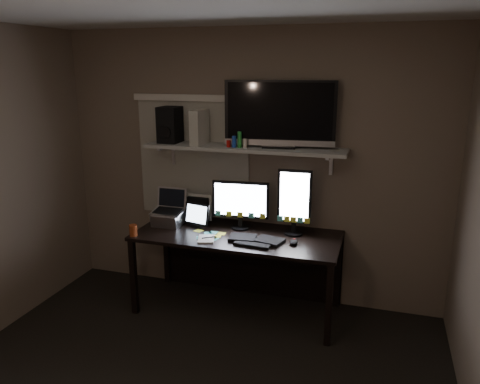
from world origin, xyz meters
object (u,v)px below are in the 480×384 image
at_px(cup, 133,230).
at_px(tv, 280,114).
at_px(tablet, 197,215).
at_px(monitor_portrait, 294,202).
at_px(speaker, 170,125).
at_px(desk, 241,248).
at_px(laptop, 168,208).
at_px(game_console, 200,127).
at_px(mouse, 294,242).
at_px(monitor_landscape, 241,205).
at_px(keyboard, 256,239).

distance_m(cup, tv, 1.62).
bearing_deg(cup, tablet, 41.09).
distance_m(monitor_portrait, tv, 0.76).
bearing_deg(speaker, cup, -105.72).
bearing_deg(desk, tv, 19.32).
distance_m(desk, speaker, 1.30).
bearing_deg(tablet, laptop, -158.96).
distance_m(desk, cup, 0.98).
xyz_separation_m(monitor_portrait, game_console, (-0.88, 0.04, 0.61)).
bearing_deg(monitor_portrait, mouse, -79.44).
xyz_separation_m(mouse, tv, (-0.21, 0.33, 1.02)).
bearing_deg(mouse, tv, 115.78).
bearing_deg(monitor_landscape, laptop, -175.48).
bearing_deg(mouse, monitor_landscape, 148.41).
distance_m(tv, game_console, 0.73).
xyz_separation_m(keyboard, tablet, (-0.61, 0.19, 0.10)).
xyz_separation_m(cup, tv, (1.16, 0.54, 0.98)).
height_order(keyboard, mouse, mouse).
bearing_deg(monitor_landscape, tv, 9.62).
height_order(desk, speaker, speaker).
bearing_deg(tv, mouse, -63.73).
relative_size(monitor_portrait, tv, 0.62).
xyz_separation_m(tablet, cup, (-0.44, -0.39, -0.06)).
height_order(monitor_portrait, speaker, speaker).
bearing_deg(keyboard, desk, 135.27).
bearing_deg(desk, keyboard, -49.36).
xyz_separation_m(laptop, speaker, (-0.02, 0.17, 0.75)).
bearing_deg(game_console, laptop, -149.54).
distance_m(monitor_portrait, speaker, 1.34).
bearing_deg(monitor_landscape, keyboard, -55.01).
distance_m(keyboard, tv, 1.08).
bearing_deg(cup, laptop, 64.31).
relative_size(desk, speaker, 5.52).
distance_m(monitor_landscape, cup, 0.97).
distance_m(mouse, game_console, 1.32).
xyz_separation_m(monitor_portrait, tv, (-0.16, 0.09, 0.74)).
distance_m(desk, game_console, 1.16).
relative_size(keyboard, cup, 4.65).
distance_m(desk, monitor_portrait, 0.67).
height_order(desk, monitor_portrait, monitor_portrait).
height_order(keyboard, tv, tv).
distance_m(cup, game_console, 1.08).
bearing_deg(game_console, mouse, -13.82).
xyz_separation_m(monitor_landscape, cup, (-0.84, -0.45, -0.17)).
bearing_deg(monitor_portrait, game_console, 176.51).
relative_size(tablet, cup, 2.53).
xyz_separation_m(cup, game_console, (0.44, 0.49, 0.85)).
bearing_deg(laptop, cup, -115.47).
distance_m(monitor_landscape, game_console, 0.79).
bearing_deg(laptop, mouse, -6.16).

